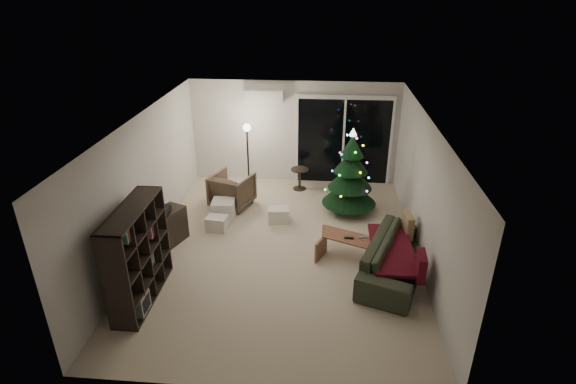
% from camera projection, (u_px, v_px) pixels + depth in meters
% --- Properties ---
extents(room, '(6.50, 7.51, 2.60)m').
position_uv_depth(room, '(310.00, 170.00, 9.37)').
color(room, beige).
rests_on(room, ground).
extents(bookshelf, '(0.46, 1.61, 1.59)m').
position_uv_depth(bookshelf, '(125.00, 254.00, 6.89)').
color(bookshelf, black).
rests_on(bookshelf, floor).
extents(media_cabinet, '(0.78, 1.17, 0.68)m').
position_uv_depth(media_cabinet, '(161.00, 231.00, 8.40)').
color(media_cabinet, black).
rests_on(media_cabinet, floor).
extents(stereo, '(0.35, 0.41, 0.15)m').
position_uv_depth(stereo, '(158.00, 212.00, 8.23)').
color(stereo, black).
rests_on(stereo, media_cabinet).
extents(armchair, '(1.05, 1.06, 0.76)m').
position_uv_depth(armchair, '(232.00, 190.00, 9.96)').
color(armchair, brown).
rests_on(armchair, floor).
extents(ottoman, '(0.49, 0.49, 0.42)m').
position_uv_depth(ottoman, '(224.00, 210.00, 9.49)').
color(ottoman, white).
rests_on(ottoman, floor).
extents(cardboard_box_a, '(0.44, 0.36, 0.29)m').
position_uv_depth(cardboard_box_a, '(217.00, 223.00, 9.08)').
color(cardboard_box_a, silver).
rests_on(cardboard_box_a, floor).
extents(cardboard_box_b, '(0.46, 0.36, 0.30)m').
position_uv_depth(cardboard_box_b, '(279.00, 215.00, 9.40)').
color(cardboard_box_b, silver).
rests_on(cardboard_box_b, floor).
extents(side_table, '(0.43, 0.43, 0.53)m').
position_uv_depth(side_table, '(300.00, 179.00, 10.81)').
color(side_table, black).
rests_on(side_table, floor).
extents(floor_lamp, '(0.26, 0.26, 1.62)m').
position_uv_depth(floor_lamp, '(248.00, 160.00, 10.43)').
color(floor_lamp, black).
rests_on(floor_lamp, floor).
extents(sofa, '(1.58, 2.39, 0.65)m').
position_uv_depth(sofa, '(397.00, 256.00, 7.68)').
color(sofa, '#2B3324').
rests_on(sofa, floor).
extents(sofa_throw, '(0.69, 1.60, 0.05)m').
position_uv_depth(sofa_throw, '(392.00, 249.00, 7.63)').
color(sofa_throw, maroon).
rests_on(sofa_throw, sofa).
extents(cushion_a, '(0.16, 0.44, 0.43)m').
position_uv_depth(cushion_a, '(408.00, 225.00, 8.13)').
color(cushion_a, tan).
rests_on(cushion_a, sofa).
extents(cushion_b, '(0.16, 0.43, 0.43)m').
position_uv_depth(cushion_b, '(421.00, 266.00, 6.96)').
color(cushion_b, maroon).
rests_on(cushion_b, sofa).
extents(coffee_table, '(1.42, 0.96, 0.43)m').
position_uv_depth(coffee_table, '(357.00, 249.00, 8.09)').
color(coffee_table, brown).
rests_on(coffee_table, floor).
extents(remote_a, '(0.17, 0.05, 0.02)m').
position_uv_depth(remote_a, '(349.00, 238.00, 8.01)').
color(remote_a, black).
rests_on(remote_a, coffee_table).
extents(remote_b, '(0.16, 0.10, 0.02)m').
position_uv_depth(remote_b, '(363.00, 237.00, 8.03)').
color(remote_b, slate).
rests_on(remote_b, coffee_table).
extents(christmas_tree, '(1.48, 1.48, 1.89)m').
position_uv_depth(christmas_tree, '(351.00, 171.00, 9.46)').
color(christmas_tree, black).
rests_on(christmas_tree, floor).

